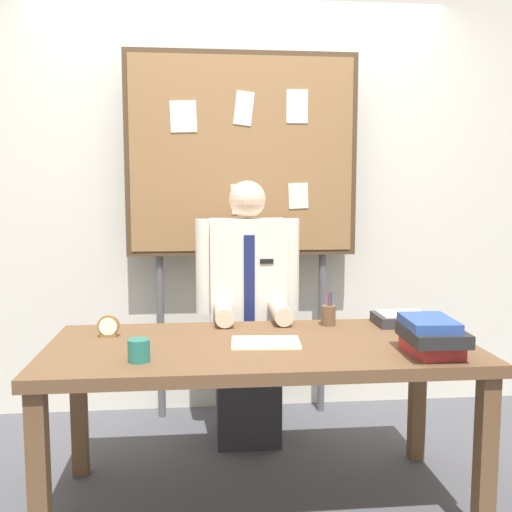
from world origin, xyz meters
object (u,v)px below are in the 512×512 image
Objects in this scene: desk at (261,361)px; person at (248,323)px; book_stack at (431,336)px; coffee_mug at (139,350)px; bulletin_board at (242,160)px; open_notebook at (266,343)px; paper_tray at (402,319)px; pen_holder at (328,315)px; desk_clock at (108,327)px.

person is at bearing 90.00° from desk.
book_stack is 1.14m from coffee_mug.
bulletin_board reaches higher than coffee_mug.
open_notebook is 1.10× the size of paper_tray.
person is 0.66× the size of bulletin_board.
desk is 21.07× the size of coffee_mug.
person is at bearing -90.02° from bulletin_board.
person is at bearing 134.99° from pen_holder.
paper_tray is (0.36, -0.02, -0.02)m from pen_holder.
bulletin_board is 7.54× the size of open_notebook.
desk is 18.54× the size of desk_clock.
person is 0.96m from bulletin_board.
bulletin_board is at bearing 116.53° from pen_holder.
paper_tray is (1.38, 0.10, -0.02)m from desk_clock.
book_stack is 3.03× the size of desk_clock.
book_stack is at bearing -54.26° from person.
pen_holder is 0.36m from paper_tray.
desk_clock is 0.43m from coffee_mug.
book_stack is at bearing -61.90° from pen_holder.
person is 5.46× the size of paper_tray.
person is (0.00, 0.65, 0.02)m from desk.
coffee_mug is 0.99m from pen_holder.
paper_tray is (0.72, -0.74, -0.80)m from bulletin_board.
bulletin_board is at bearing 68.49° from coffee_mug.
bulletin_board is 1.54m from coffee_mug.
desk_clock is at bearing 165.51° from desk.
pen_holder is at bearing 118.10° from book_stack.
coffee_mug is at bearing -148.55° from pen_holder.
open_notebook is 0.47m from pen_holder.
person reaches higher than pen_holder.
person reaches higher than open_notebook.
pen_holder is at bearing -63.47° from bulletin_board.
desk is 0.71m from book_stack.
desk is at bearing -90.01° from bulletin_board.
book_stack is 0.67m from open_notebook.
desk is 0.48m from pen_holder.
book_stack is (0.65, -0.90, 0.14)m from person.
desk_clock reaches higher than open_notebook.
book_stack is at bearing -19.83° from open_notebook.
paper_tray is at bearing -27.94° from person.
desk is 6.91× the size of paper_tray.
person reaches higher than desk.
desk is 0.83× the size of bulletin_board.
desk is 0.66m from person.
desk is 6.11× the size of book_stack.
desk_clock reaches higher than desk.
person is 16.66× the size of coffee_mug.
coffee_mug is at bearing -111.51° from bulletin_board.
pen_holder reaches higher than open_notebook.
book_stack reaches higher than desk.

